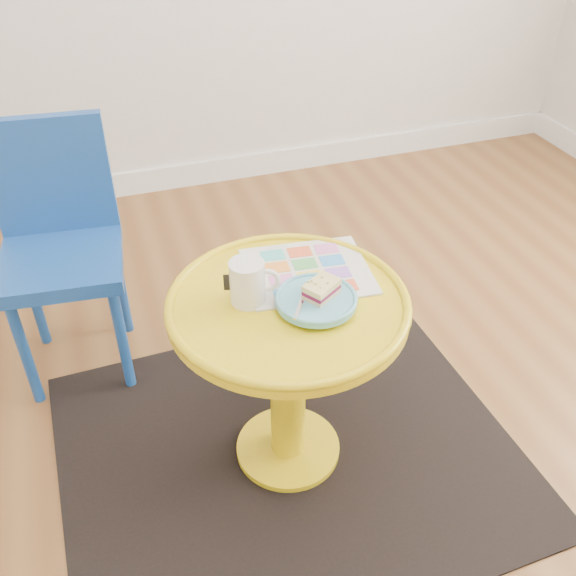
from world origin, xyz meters
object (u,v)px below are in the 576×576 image
object	(u,v)px
side_table	(288,349)
newspaper	(307,271)
mug	(248,281)
plate	(316,300)
chair	(59,236)

from	to	relation	value
side_table	newspaper	xyz separation A→B (m)	(0.09, 0.10, 0.16)
side_table	mug	size ratio (longest dim) A/B	4.95
mug	side_table	bearing A→B (deg)	-1.13
side_table	plate	distance (m)	0.19
chair	newspaper	bearing A→B (deg)	-35.84
side_table	chair	xyz separation A→B (m)	(-0.53, 0.65, 0.06)
side_table	mug	distance (m)	0.24
plate	chair	bearing A→B (deg)	130.09
chair	plate	xyz separation A→B (m)	(0.58, -0.69, 0.11)
side_table	newspaper	world-z (taller)	newspaper
side_table	newspaper	distance (m)	0.21
newspaper	mug	world-z (taller)	mug
mug	plate	distance (m)	0.17
side_table	chair	distance (m)	0.84
side_table	chair	size ratio (longest dim) A/B	0.73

